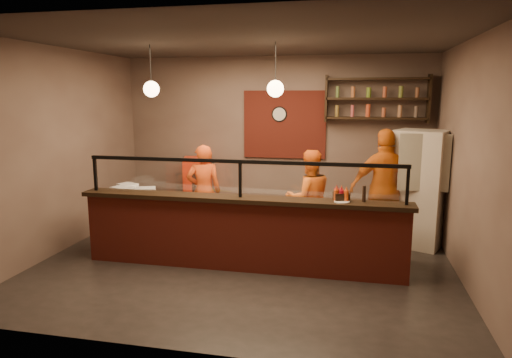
% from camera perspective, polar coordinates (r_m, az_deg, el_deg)
% --- Properties ---
extents(floor, '(6.00, 6.00, 0.00)m').
position_cam_1_polar(floor, '(6.95, -1.31, -10.28)').
color(floor, black).
rests_on(floor, ground).
extents(ceiling, '(6.00, 6.00, 0.00)m').
position_cam_1_polar(ceiling, '(6.55, -1.43, 16.92)').
color(ceiling, '#352E29').
rests_on(ceiling, wall_back).
extents(wall_back, '(6.00, 0.00, 6.00)m').
position_cam_1_polar(wall_back, '(9.00, 2.33, 4.93)').
color(wall_back, '#715E53').
rests_on(wall_back, floor).
extents(wall_left, '(0.00, 5.00, 5.00)m').
position_cam_1_polar(wall_left, '(7.82, -23.33, 3.27)').
color(wall_left, '#715E53').
rests_on(wall_left, floor).
extents(wall_right, '(0.00, 5.00, 5.00)m').
position_cam_1_polar(wall_right, '(6.56, 25.07, 1.93)').
color(wall_right, '#715E53').
rests_on(wall_right, floor).
extents(wall_front, '(6.00, 0.00, 6.00)m').
position_cam_1_polar(wall_front, '(4.20, -9.26, -1.47)').
color(wall_front, '#715E53').
rests_on(wall_front, floor).
extents(brick_patch, '(1.60, 0.04, 1.30)m').
position_cam_1_polar(brick_patch, '(8.91, 3.58, 6.80)').
color(brick_patch, maroon).
rests_on(brick_patch, wall_back).
extents(service_counter, '(4.60, 0.25, 1.00)m').
position_cam_1_polar(service_counter, '(6.52, -1.94, -7.07)').
color(service_counter, maroon).
rests_on(service_counter, floor).
extents(counter_ledge, '(4.70, 0.37, 0.06)m').
position_cam_1_polar(counter_ledge, '(6.38, -1.97, -2.52)').
color(counter_ledge, black).
rests_on(counter_ledge, service_counter).
extents(worktop_cabinet, '(4.60, 0.75, 0.85)m').
position_cam_1_polar(worktop_cabinet, '(7.00, -0.94, -6.46)').
color(worktop_cabinet, gray).
rests_on(worktop_cabinet, floor).
extents(worktop, '(4.60, 0.75, 0.05)m').
position_cam_1_polar(worktop, '(6.89, -0.96, -2.87)').
color(worktop, silver).
rests_on(worktop, worktop_cabinet).
extents(sneeze_guard, '(4.50, 0.05, 0.52)m').
position_cam_1_polar(sneeze_guard, '(6.31, -1.99, 0.49)').
color(sneeze_guard, white).
rests_on(sneeze_guard, counter_ledge).
extents(wall_shelving, '(1.84, 0.28, 0.85)m').
position_cam_1_polar(wall_shelving, '(8.66, 14.83, 9.69)').
color(wall_shelving, black).
rests_on(wall_shelving, wall_back).
extents(wall_clock, '(0.30, 0.04, 0.30)m').
position_cam_1_polar(wall_clock, '(8.91, 2.95, 8.10)').
color(wall_clock, black).
rests_on(wall_clock, wall_back).
extents(pendant_left, '(0.24, 0.24, 0.77)m').
position_cam_1_polar(pendant_left, '(7.19, -12.95, 10.91)').
color(pendant_left, black).
rests_on(pendant_left, ceiling).
extents(pendant_right, '(0.24, 0.24, 0.77)m').
position_cam_1_polar(pendant_right, '(6.62, 2.44, 11.23)').
color(pendant_right, black).
rests_on(pendant_right, ceiling).
extents(cook_left, '(0.68, 0.55, 1.63)m').
position_cam_1_polar(cook_left, '(7.96, -6.54, -1.56)').
color(cook_left, '#D94814').
rests_on(cook_left, floor).
extents(cook_mid, '(0.95, 0.85, 1.60)m').
position_cam_1_polar(cook_mid, '(7.50, 6.64, -2.44)').
color(cook_mid, orange).
rests_on(cook_mid, floor).
extents(cook_right, '(1.20, 0.66, 1.94)m').
position_cam_1_polar(cook_right, '(7.67, 15.84, -1.18)').
color(cook_right, '#CD5E13').
rests_on(cook_right, floor).
extents(fridge, '(1.02, 1.00, 1.91)m').
position_cam_1_polar(fridge, '(7.95, 19.69, -1.10)').
color(fridge, beige).
rests_on(fridge, floor).
extents(red_cooler, '(0.64, 0.61, 1.25)m').
position_cam_1_polar(red_cooler, '(9.18, -7.26, -1.19)').
color(red_cooler, red).
rests_on(red_cooler, floor).
extents(pizza_dough, '(0.59, 0.59, 0.01)m').
position_cam_1_polar(pizza_dough, '(6.82, 0.89, -2.74)').
color(pizza_dough, '#F0E3CC').
rests_on(pizza_dough, worktop).
extents(prep_tub_a, '(0.37, 0.33, 0.15)m').
position_cam_1_polar(prep_tub_a, '(7.27, -13.65, -1.65)').
color(prep_tub_a, silver).
rests_on(prep_tub_a, worktop).
extents(prep_tub_b, '(0.35, 0.31, 0.14)m').
position_cam_1_polar(prep_tub_b, '(7.73, -15.75, -1.08)').
color(prep_tub_b, white).
rests_on(prep_tub_b, worktop).
extents(prep_tub_c, '(0.37, 0.33, 0.15)m').
position_cam_1_polar(prep_tub_c, '(7.43, -16.34, -1.51)').
color(prep_tub_c, silver).
rests_on(prep_tub_c, worktop).
extents(rolling_pin, '(0.35, 0.11, 0.06)m').
position_cam_1_polar(rolling_pin, '(7.03, -5.10, -2.18)').
color(rolling_pin, yellow).
rests_on(rolling_pin, worktop).
extents(condiment_caddy, '(0.24, 0.21, 0.11)m').
position_cam_1_polar(condiment_caddy, '(6.24, 10.61, -2.19)').
color(condiment_caddy, black).
rests_on(condiment_caddy, counter_ledge).
extents(pepper_mill, '(0.06, 0.06, 0.22)m').
position_cam_1_polar(pepper_mill, '(6.23, 13.36, -1.81)').
color(pepper_mill, black).
rests_on(pepper_mill, counter_ledge).
extents(small_plate, '(0.21, 0.21, 0.01)m').
position_cam_1_polar(small_plate, '(6.16, 10.68, -2.80)').
color(small_plate, silver).
rests_on(small_plate, counter_ledge).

